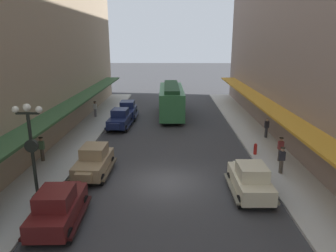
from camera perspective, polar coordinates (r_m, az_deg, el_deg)
ground_plane at (r=18.50m, az=-0.29°, el=-10.42°), size 200.00×200.00×0.00m
sidewalk_left at (r=20.06m, az=-22.55°, el=-9.30°), size 3.00×60.00×0.15m
sidewalk_right at (r=19.80m, az=22.30°, el=-9.61°), size 3.00×60.00×0.15m
parked_car_0 at (r=15.06m, az=-19.74°, el=-13.83°), size 2.26×4.30×1.84m
parked_car_1 at (r=17.27m, az=15.01°, el=-9.51°), size 2.19×4.28×1.84m
parked_car_2 at (r=29.57m, az=-8.95°, el=1.37°), size 2.29×4.31×1.84m
parked_car_3 at (r=19.67m, az=-13.61°, el=-6.25°), size 2.22×4.29×1.84m
parked_car_4 at (r=33.28m, az=-7.56°, el=3.01°), size 2.23×4.29×1.84m
streetcar at (r=33.83m, az=0.62°, el=5.01°), size 2.72×9.65×3.46m
lamp_post_with_clock at (r=16.18m, az=-23.89°, el=-4.27°), size 1.42×0.44×5.16m
fire_hydrant at (r=23.14m, az=15.90°, el=-4.08°), size 0.24×0.24×0.82m
pedestrian_0 at (r=22.61m, az=-22.38°, el=-3.93°), size 0.36×0.28×1.67m
pedestrian_1 at (r=27.26m, az=17.82°, el=-0.33°), size 0.36×0.24×1.64m
pedestrian_2 at (r=22.24m, az=20.15°, el=-4.02°), size 0.36×0.28×1.67m
pedestrian_3 at (r=20.27m, az=20.35°, el=-5.93°), size 0.36×0.28×1.67m
pedestrian_4 at (r=34.01m, az=-13.37°, el=3.11°), size 0.36×0.28×1.67m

